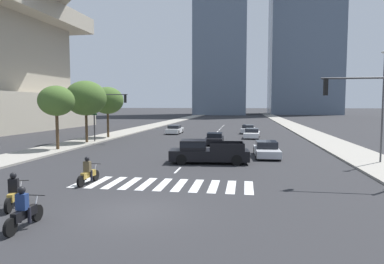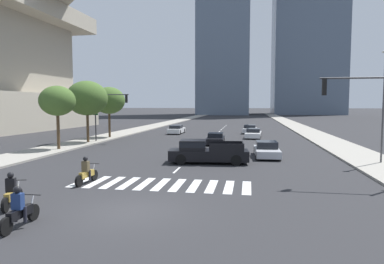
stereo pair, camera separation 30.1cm
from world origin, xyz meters
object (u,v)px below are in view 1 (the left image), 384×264
at_px(sedan_white_1, 175,130).
at_px(street_tree_nearest, 56,101).
at_px(sedan_silver_3, 267,150).
at_px(sedan_white_2, 252,133).
at_px(pickup_truck, 205,152).
at_px(motorcycle_third, 88,173).
at_px(street_tree_third, 107,101).
at_px(traffic_signal_near, 375,106).
at_px(street_tree_second, 86,98).
at_px(motorcycle_lead, 15,194).
at_px(traffic_signal_far, 107,107).
at_px(sedan_silver_0, 248,129).
at_px(sedan_black_4, 215,139).
at_px(street_lamp_east, 383,98).
at_px(motorcycle_trailing, 24,212).

distance_m(sedan_white_1, street_tree_nearest, 21.29).
bearing_deg(sedan_silver_3, sedan_white_2, -178.75).
bearing_deg(pickup_truck, sedan_silver_3, -145.90).
relative_size(motorcycle_third, sedan_white_2, 0.43).
xyz_separation_m(sedan_silver_3, street_tree_third, (-18.75, 12.48, 4.15)).
xyz_separation_m(traffic_signal_near, street_tree_second, (-23.72, 15.53, 0.73)).
height_order(motorcycle_lead, street_tree_nearest, street_tree_nearest).
bearing_deg(traffic_signal_far, motorcycle_third, -70.00).
relative_size(motorcycle_lead, street_tree_third, 0.33).
relative_size(motorcycle_third, sedan_silver_0, 0.48).
distance_m(traffic_signal_near, street_tree_third, 31.95).
relative_size(motorcycle_third, sedan_black_4, 0.48).
distance_m(motorcycle_lead, sedan_white_2, 33.10).
height_order(sedan_silver_0, street_tree_nearest, street_tree_nearest).
bearing_deg(sedan_silver_0, street_lamp_east, 23.95).
bearing_deg(sedan_black_4, traffic_signal_far, -89.69).
xyz_separation_m(motorcycle_lead, street_tree_second, (-7.69, 22.25, 4.33)).
relative_size(sedan_silver_3, sedan_black_4, 1.03).
height_order(sedan_white_2, sedan_silver_3, sedan_silver_3).
xyz_separation_m(sedan_white_1, street_lamp_east, (19.69, -22.79, 4.08)).
distance_m(pickup_truck, street_tree_second, 18.00).
bearing_deg(street_tree_second, street_tree_nearest, -90.00).
distance_m(motorcycle_third, sedan_silver_0, 35.15).
bearing_deg(sedan_silver_3, motorcycle_third, -43.60).
bearing_deg(traffic_signal_far, sedan_silver_3, -24.59).
distance_m(motorcycle_third, street_tree_second, 20.32).
relative_size(traffic_signal_far, street_lamp_east, 0.71).
bearing_deg(street_lamp_east, street_tree_second, 161.54).
height_order(sedan_white_1, street_tree_nearest, street_tree_nearest).
bearing_deg(sedan_silver_0, street_tree_second, -43.04).
height_order(motorcycle_trailing, street_tree_third, street_tree_third).
bearing_deg(motorcycle_lead, sedan_white_1, -16.49).
bearing_deg(motorcycle_trailing, sedan_silver_0, -12.38).
xyz_separation_m(sedan_silver_3, traffic_signal_near, (4.98, -8.92, 3.60)).
xyz_separation_m(motorcycle_lead, sedan_silver_0, (9.76, 38.49, -0.01)).
height_order(sedan_silver_0, sedan_black_4, sedan_silver_0).
xyz_separation_m(pickup_truck, street_lamp_east, (12.39, 1.46, 3.85)).
height_order(sedan_silver_3, street_tree_second, street_tree_second).
relative_size(motorcycle_third, traffic_signal_far, 0.38).
relative_size(traffic_signal_near, street_lamp_east, 0.75).
distance_m(motorcycle_third, sedan_silver_3, 15.01).
height_order(motorcycle_lead, motorcycle_trailing, same).
distance_m(motorcycle_lead, street_tree_nearest, 18.56).
xyz_separation_m(sedan_white_2, street_lamp_east, (8.68, -18.11, 4.10)).
relative_size(motorcycle_lead, pickup_truck, 0.35).
height_order(sedan_black_4, street_tree_third, street_tree_third).
distance_m(motorcycle_third, street_tree_third, 25.60).
relative_size(motorcycle_lead, street_lamp_east, 0.26).
height_order(sedan_silver_0, street_tree_second, street_tree_second).
height_order(sedan_white_2, traffic_signal_near, traffic_signal_near).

